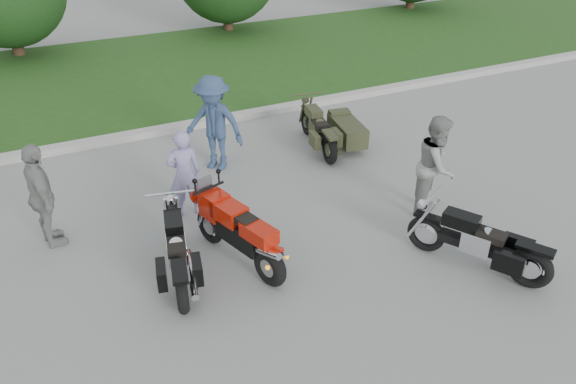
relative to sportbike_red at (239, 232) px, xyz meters
name	(u,v)px	position (x,y,z in m)	size (l,w,h in m)	color
ground	(296,279)	(0.59, -0.72, -0.58)	(80.00, 80.00, 0.00)	gray
curb	(181,127)	(0.59, 5.28, -0.51)	(60.00, 0.30, 0.15)	#ADABA3
grass_strip	(140,74)	(0.59, 9.43, -0.51)	(60.00, 8.00, 0.14)	#36571E
sportbike_red	(239,232)	(0.00, 0.00, 0.00)	(0.81, 2.03, 0.99)	black
cruiser_left	(178,255)	(-0.95, 0.04, -0.15)	(0.60, 2.16, 0.84)	black
cruiser_right	(483,246)	(3.21, -1.72, -0.14)	(1.23, 1.99, 0.86)	black
cruiser_sidecar	(336,131)	(3.35, 2.91, -0.20)	(1.23, 2.12, 0.82)	black
person_stripe	(184,174)	(-0.31, 1.73, 0.21)	(0.58, 0.38, 1.59)	#938BBE
person_grey	(436,165)	(3.61, -0.03, 0.32)	(0.87, 0.68, 1.79)	gray
person_denim	(214,124)	(0.73, 3.16, 0.38)	(1.24, 0.72, 1.93)	#32476B
person_back	(42,197)	(-2.56, 1.82, 0.30)	(1.03, 0.43, 1.77)	gray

